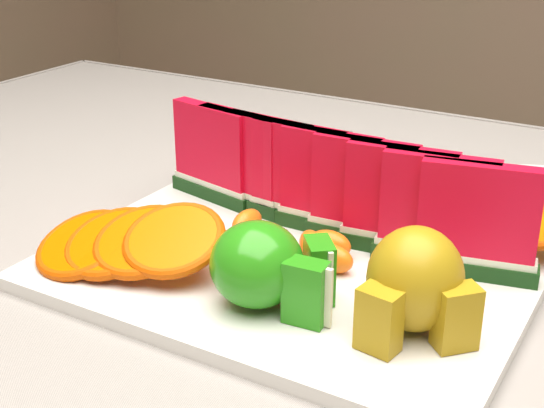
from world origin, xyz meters
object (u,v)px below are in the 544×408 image
at_px(platter, 291,266).
at_px(pear_cluster, 415,284).
at_px(fork, 322,154).
at_px(apple_cluster, 266,267).

relative_size(platter, pear_cluster, 4.28).
relative_size(pear_cluster, fork, 0.51).
xyz_separation_m(apple_cluster, fork, (-0.13, 0.36, -0.04)).
height_order(platter, pear_cluster, pear_cluster).
bearing_deg(fork, pear_cluster, -54.24).
xyz_separation_m(pear_cluster, fork, (-0.24, 0.34, -0.05)).
bearing_deg(apple_cluster, pear_cluster, 11.80).
height_order(platter, apple_cluster, apple_cluster).
distance_m(platter, fork, 0.31).
relative_size(platter, apple_cluster, 3.55).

